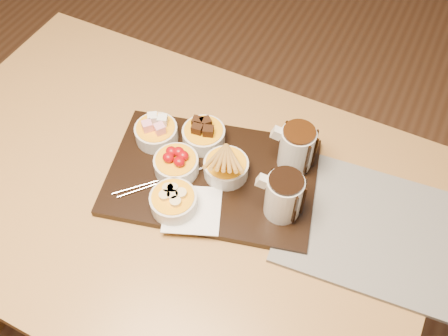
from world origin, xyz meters
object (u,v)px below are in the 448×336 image
at_px(bowl_strawberries, 176,165).
at_px(pitcher_milk_chocolate, 296,148).
at_px(serving_board, 212,177).
at_px(dining_table, 167,208).
at_px(newspaper, 373,229).
at_px(pitcher_dark_chocolate, 284,196).

height_order(bowl_strawberries, pitcher_milk_chocolate, pitcher_milk_chocolate).
bearing_deg(pitcher_milk_chocolate, serving_board, -158.20).
bearing_deg(bowl_strawberries, dining_table, -111.94).
bearing_deg(serving_board, newspaper, -9.19).
height_order(serving_board, pitcher_milk_chocolate, pitcher_milk_chocolate).
xyz_separation_m(bowl_strawberries, pitcher_milk_chocolate, (0.23, 0.14, 0.03)).
bearing_deg(pitcher_dark_chocolate, bowl_strawberries, 167.35).
relative_size(dining_table, newspaper, 3.20).
bearing_deg(bowl_strawberries, pitcher_dark_chocolate, 1.88).
bearing_deg(dining_table, serving_board, 35.07).
relative_size(bowl_strawberries, pitcher_milk_chocolate, 0.95).
bearing_deg(pitcher_milk_chocolate, bowl_strawberries, -163.61).
height_order(dining_table, pitcher_dark_chocolate, pitcher_dark_chocolate).
bearing_deg(bowl_strawberries, pitcher_milk_chocolate, 30.92).
xyz_separation_m(pitcher_dark_chocolate, pitcher_milk_chocolate, (-0.02, 0.13, 0.00)).
bearing_deg(pitcher_milk_chocolate, dining_table, -158.67).
distance_m(bowl_strawberries, newspaper, 0.45).
bearing_deg(newspaper, dining_table, -173.36).
xyz_separation_m(bowl_strawberries, pitcher_dark_chocolate, (0.25, 0.01, 0.03)).
bearing_deg(newspaper, pitcher_milk_chocolate, 154.31).
xyz_separation_m(pitcher_milk_chocolate, newspaper, (0.21, -0.08, -0.07)).
bearing_deg(serving_board, bowl_strawberries, -176.42).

